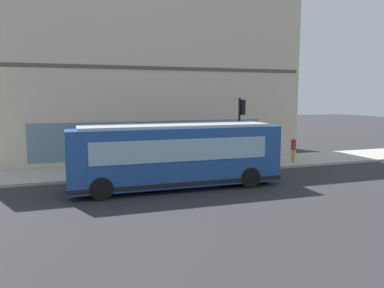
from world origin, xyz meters
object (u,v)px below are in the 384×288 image
object	(u,v)px
city_bus_nearside	(175,156)
fire_hydrant	(269,157)
traffic_light_near_corner	(241,119)
pedestrian_near_hydrant	(293,148)
pedestrian_walking_along_curb	(202,145)
newspaper_vending_box	(214,158)

from	to	relation	value
city_bus_nearside	fire_hydrant	world-z (taller)	city_bus_nearside
traffic_light_near_corner	pedestrian_near_hydrant	xyz separation A→B (m)	(0.45, -3.99, -1.93)
city_bus_nearside	traffic_light_near_corner	bearing A→B (deg)	-58.21
city_bus_nearside	traffic_light_near_corner	world-z (taller)	traffic_light_near_corner
fire_hydrant	pedestrian_near_hydrant	size ratio (longest dim) A/B	0.44
traffic_light_near_corner	pedestrian_near_hydrant	size ratio (longest dim) A/B	2.49
pedestrian_near_hydrant	fire_hydrant	bearing A→B (deg)	69.25
traffic_light_near_corner	pedestrian_near_hydrant	distance (m)	4.45
city_bus_nearside	pedestrian_walking_along_curb	bearing A→B (deg)	-31.06
pedestrian_walking_along_curb	fire_hydrant	bearing A→B (deg)	-112.81
newspaper_vending_box	city_bus_nearside	bearing A→B (deg)	138.15
newspaper_vending_box	fire_hydrant	bearing A→B (deg)	-89.43
pedestrian_near_hydrant	pedestrian_walking_along_curb	world-z (taller)	pedestrian_walking_along_curb
pedestrian_walking_along_curb	newspaper_vending_box	distance (m)	1.84
traffic_light_near_corner	fire_hydrant	distance (m)	3.70
city_bus_nearside	newspaper_vending_box	world-z (taller)	city_bus_nearside
traffic_light_near_corner	newspaper_vending_box	distance (m)	2.95
city_bus_nearside	newspaper_vending_box	distance (m)	5.53
traffic_light_near_corner	pedestrian_near_hydrant	bearing A→B (deg)	-83.59
city_bus_nearside	pedestrian_near_hydrant	bearing A→B (deg)	-68.48
fire_hydrant	pedestrian_walking_along_curb	size ratio (longest dim) A/B	0.41
pedestrian_near_hydrant	newspaper_vending_box	world-z (taller)	pedestrian_near_hydrant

